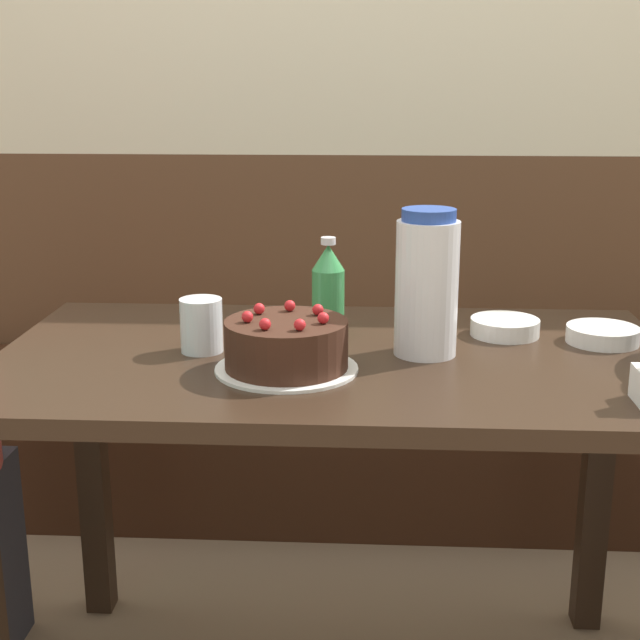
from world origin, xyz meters
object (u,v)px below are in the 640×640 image
glass_water_tall (201,326)px  birthday_cake (286,346)px  bench_seat (346,442)px  soju_bottle (328,289)px  water_pitcher (427,284)px  bowl_soup_white (505,327)px  bowl_rice_small (603,335)px

glass_water_tall → birthday_cake: bearing=-31.1°
bench_seat → soju_bottle: bearing=-91.7°
water_pitcher → bowl_soup_white: (0.16, 0.13, -0.11)m
soju_bottle → bowl_soup_white: size_ratio=1.44×
bowl_rice_small → glass_water_tall: size_ratio=1.37×
water_pitcher → bowl_soup_white: size_ratio=1.99×
bowl_soup_white → glass_water_tall: glass_water_tall is taller
birthday_cake → glass_water_tall: bearing=148.9°
bowl_rice_small → soju_bottle: bearing=176.9°
bench_seat → birthday_cake: bearing=-95.1°
water_pitcher → glass_water_tall: water_pitcher is taller
glass_water_tall → soju_bottle: bearing=29.6°
soju_bottle → bowl_soup_white: bearing=2.0°
birthday_cake → glass_water_tall: size_ratio=2.49×
bench_seat → birthday_cake: 1.10m
birthday_cake → water_pitcher: 0.28m
bowl_soup_white → glass_water_tall: (-0.58, -0.14, 0.03)m
bench_seat → bowl_rice_small: bearing=-55.2°
water_pitcher → glass_water_tall: (-0.41, -0.01, -0.08)m
bowl_soup_white → water_pitcher: bearing=-141.2°
birthday_cake → bowl_soup_white: bearing=30.7°
bench_seat → bowl_rice_small: bowl_rice_small is taller
soju_bottle → bowl_rice_small: soju_bottle is taller
bowl_soup_white → glass_water_tall: size_ratio=1.35×
water_pitcher → bowl_soup_white: 0.24m
water_pitcher → soju_bottle: 0.22m
bench_seat → bowl_soup_white: bearing=-64.6°
soju_bottle → bowl_rice_small: size_ratio=1.42×
bowl_soup_white → glass_water_tall: bearing=-166.2°
soju_bottle → birthday_cake: bearing=-104.8°
water_pitcher → bowl_rice_small: water_pitcher is taller
bowl_rice_small → glass_water_tall: glass_water_tall is taller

